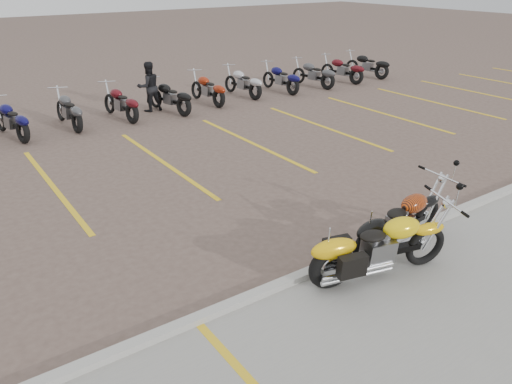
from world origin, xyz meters
The scene contains 8 objects.
ground centered at (0.00, 0.00, 0.00)m, with size 100.00×100.00×0.00m, color #715A50.
concrete_apron centered at (0.00, -4.50, 0.01)m, with size 60.00×5.00×0.01m, color #9E9B93.
curb centered at (0.00, -2.00, 0.06)m, with size 60.00×0.18×0.12m, color #ADAAA3.
parking_stripes centered at (0.00, 4.00, 0.00)m, with size 38.00×5.50×0.01m, color yellow, non-canonical shape.
yellow_cruiser centered at (0.56, -2.58, 0.50)m, with size 2.42×0.73×1.01m.
flame_cruiser centered at (1.49, -2.18, 0.47)m, with size 2.32×0.41×0.96m.
person_b centered at (1.79, 8.82, 0.83)m, with size 0.81×0.63×1.66m, color black.
bg_bike_row centered at (2.24, 8.57, 0.55)m, with size 20.67×2.06×1.10m.
Camera 1 is at (-4.78, -7.03, 4.49)m, focal length 35.00 mm.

